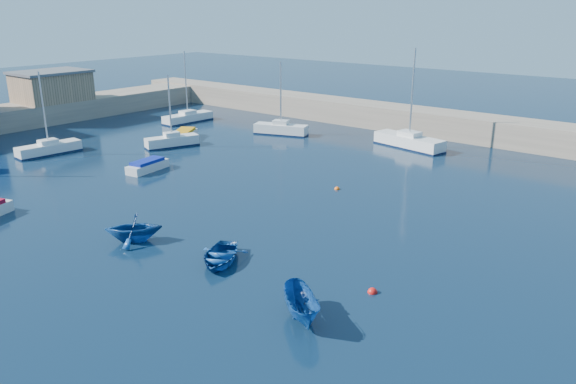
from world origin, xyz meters
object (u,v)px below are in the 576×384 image
Objects in this scene: sailboat_2 at (49,148)px; sailboat_3 at (172,141)px; dinghy_right at (302,306)px; sailboat_5 at (281,129)px; motorboat_1 at (148,166)px; dinghy_left at (134,228)px; sailboat_6 at (409,141)px; dinghy_center at (220,256)px; sailboat_4 at (188,117)px; brick_shed_a at (52,87)px; motorboat_2 at (184,135)px.

sailboat_3 is (6.92, 9.42, 0.02)m from sailboat_2.
sailboat_5 is at bearing 80.49° from dinghy_right.
motorboat_1 is 1.23× the size of dinghy_left.
sailboat_2 is 2.17× the size of dinghy_right.
sailboat_6 is at bearing 58.97° from dinghy_right.
dinghy_center is 1.12× the size of dinghy_left.
sailboat_6 is at bearing -95.63° from sailboat_5.
sailboat_6 is 2.91× the size of dinghy_left.
sailboat_3 is at bearing 58.80° from sailboat_2.
sailboat_4 is 27.84m from sailboat_6.
sailboat_5 is at bearing 22.55° from brick_shed_a.
sailboat_4 reaches higher than motorboat_1.
sailboat_2 is 19.08m from sailboat_4.
brick_shed_a is at bearing -160.77° from dinghy_left.
sailboat_4 reaches higher than sailboat_3.
sailboat_6 is 23.65m from motorboat_2.
motorboat_1 is at bearing 15.89° from sailboat_2.
dinghy_left reaches higher than motorboat_2.
motorboat_2 is at bearing 130.49° from sailboat_6.
sailboat_6 reaches higher than sailboat_3.
sailboat_6 reaches higher than motorboat_2.
sailboat_5 is (5.00, 11.32, 0.04)m from sailboat_3.
sailboat_2 is at bearing -155.18° from dinghy_left.
sailboat_5 is 33.00m from dinghy_center.
dinghy_left is at bearing -49.38° from motorboat_1.
sailboat_6 is 25.75m from motorboat_1.
brick_shed_a is 42.98m from dinghy_left.
motorboat_1 is (0.17, -18.43, -0.17)m from sailboat_5.
dinghy_right is (52.59, -18.18, -3.40)m from brick_shed_a.
brick_shed_a is 21.08m from motorboat_2.
brick_shed_a is 17.13m from sailboat_4.
sailboat_2 reaches higher than dinghy_left.
dinghy_center is 6.31m from dinghy_left.
sailboat_5 reaches higher than dinghy_right.
dinghy_right is (11.44, -32.78, 0.03)m from sailboat_6.
brick_shed_a is 1.11× the size of sailboat_3.
sailboat_5 is at bearing 65.21° from sailboat_2.
sailboat_3 is at bearing 117.48° from motorboat_1.
dinghy_left is 0.93× the size of dinghy_right.
sailboat_4 is (-8.41, 9.61, -0.03)m from sailboat_3.
sailboat_5 is 0.81× the size of sailboat_6.
motorboat_2 is at bearing -40.81° from sailboat_4.
dinghy_left is (-6.18, -1.13, 0.50)m from dinghy_center.
dinghy_left is at bearing 160.78° from dinghy_center.
sailboat_2 reaches higher than sailboat_3.
sailboat_6 is at bearing 58.35° from sailboat_3.
brick_shed_a is 48.33m from dinghy_center.
sailboat_5 is 2.19× the size of dinghy_right.
motorboat_2 is 1.48× the size of dinghy_left.
sailboat_2 reaches higher than dinghy_right.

